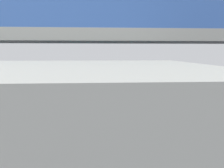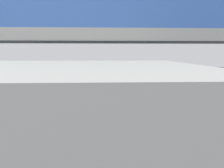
{
  "view_description": "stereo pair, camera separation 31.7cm",
  "coord_description": "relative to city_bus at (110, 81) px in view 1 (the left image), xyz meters",
  "views": [
    {
      "loc": [
        1.03,
        18.24,
        4.48
      ],
      "look_at": [
        -0.03,
        0.7,
        1.6
      ],
      "focal_mm": 31.2,
      "sensor_mm": 36.0,
      "label": 1
    },
    {
      "loc": [
        0.71,
        18.26,
        4.48
      ],
      "look_at": [
        -0.03,
        0.7,
        1.6
      ],
      "focal_mm": 31.2,
      "sensor_mm": 36.0,
      "label": 2
    }
  ],
  "objects": [
    {
      "name": "pedestrian_overpass",
      "position": [
        -0.16,
        8.53,
        2.92
      ],
      "size": [
        26.47,
        2.6,
        6.53
      ],
      "color": "gray",
      "rests_on": "ground"
    },
    {
      "name": "bicycle_blue",
      "position": [
        -7.71,
        2.6,
        -1.51
      ],
      "size": [
        1.77,
        0.44,
        0.96
      ],
      "color": "black",
      "rests_on": "ground"
    },
    {
      "name": "pedestrian",
      "position": [
        -3.94,
        3.84,
        -1.0
      ],
      "size": [
        0.38,
        0.38,
        1.79
      ],
      "color": "#2D2D38",
      "rests_on": "ground"
    },
    {
      "name": "parked_van",
      "position": [
        -7.3,
        5.23,
        -0.7
      ],
      "size": [
        4.8,
        2.17,
        2.05
      ],
      "color": "black",
      "rests_on": "ground"
    },
    {
      "name": "lane_dash_left",
      "position": [
        -0.16,
        -3.67,
        -1.88
      ],
      "size": [
        2.0,
        0.2,
        0.01
      ],
      "primitive_type": "cube",
      "color": "silver",
      "rests_on": "ground"
    },
    {
      "name": "traffic_sign",
      "position": [
        -0.03,
        -3.42,
        0.01
      ],
      "size": [
        0.08,
        0.6,
        2.8
      ],
      "color": "slate",
      "rests_on": "ground"
    },
    {
      "name": "bicycle_orange",
      "position": [
        -8.13,
        1.55,
        -1.51
      ],
      "size": [
        1.77,
        0.44,
        0.96
      ],
      "color": "black",
      "rests_on": "ground"
    },
    {
      "name": "ground",
      "position": [
        -0.16,
        -0.56,
        -1.88
      ],
      "size": [
        80.0,
        80.0,
        0.0
      ],
      "primitive_type": "plane",
      "color": "#38383D"
    },
    {
      "name": "city_bus",
      "position": [
        0.0,
        0.0,
        0.0
      ],
      "size": [
        11.54,
        2.85,
        3.15
      ],
      "color": "#0C8493",
      "rests_on": "ground"
    },
    {
      "name": "station_building",
      "position": [
        2.9,
        13.4,
        0.22
      ],
      "size": [
        9.0,
        5.04,
        4.2
      ],
      "color": "gray",
      "rests_on": "ground"
    },
    {
      "name": "lane_dash_centre",
      "position": [
        3.84,
        -3.67,
        -1.88
      ],
      "size": [
        2.0,
        0.2,
        0.01
      ],
      "primitive_type": "cube",
      "color": "silver",
      "rests_on": "ground"
    },
    {
      "name": "lane_dash_leftmost",
      "position": [
        -4.16,
        -3.67,
        -1.88
      ],
      "size": [
        2.0,
        0.2,
        0.01
      ],
      "primitive_type": "cube",
      "color": "silver",
      "rests_on": "ground"
    }
  ]
}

